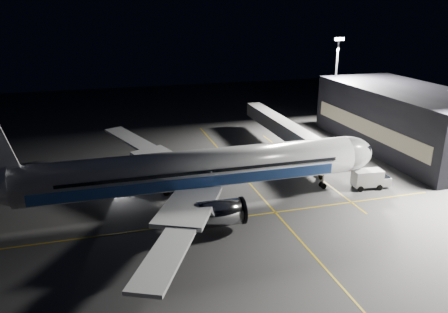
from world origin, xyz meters
TOP-DOWN VIEW (x-y plane):
  - ground at (0.00, 0.00)m, footprint 200.00×200.00m
  - guide_line_main at (10.00, 0.00)m, footprint 0.25×80.00m
  - guide_line_cross at (0.00, -6.00)m, footprint 70.00×0.25m
  - guide_line_side at (22.00, 10.00)m, footprint 0.25×40.00m
  - airliner at (-1.08, 0.00)m, footprint 61.48×54.22m
  - terminal at (45.98, 14.00)m, footprint 18.12×40.00m
  - jet_bridge at (22.00, 18.06)m, footprint 3.60×34.40m
  - floodlight_mast_north at (40.00, 31.99)m, footprint 2.40×0.68m
  - service_truck at (27.65, -2.05)m, footprint 6.09×3.04m
  - baggage_tug at (-11.14, 8.80)m, footprint 3.02×2.64m
  - safety_cone_a at (-1.55, 4.00)m, footprint 0.34×0.34m
  - safety_cone_b at (4.64, 4.00)m, footprint 0.36×0.36m
  - safety_cone_c at (2.32, 5.99)m, footprint 0.43×0.43m

SIDE VIEW (x-z plane):
  - ground at x=0.00m, z-range 0.00..0.00m
  - guide_line_main at x=10.00m, z-range 0.00..0.01m
  - guide_line_cross at x=0.00m, z-range 0.00..0.01m
  - guide_line_side at x=22.00m, z-range 0.00..0.01m
  - safety_cone_a at x=-1.55m, z-range 0.00..0.52m
  - safety_cone_b at x=4.64m, z-range 0.00..0.55m
  - safety_cone_c at x=2.32m, z-range 0.00..0.64m
  - baggage_tug at x=-11.14m, z-range -0.07..1.82m
  - service_truck at x=27.65m, z-range 0.11..3.12m
  - jet_bridge at x=22.00m, z-range 1.43..7.73m
  - airliner at x=-1.08m, z-range -3.16..13.48m
  - terminal at x=45.98m, z-range 0.00..12.00m
  - floodlight_mast_north at x=40.00m, z-range 2.02..22.72m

